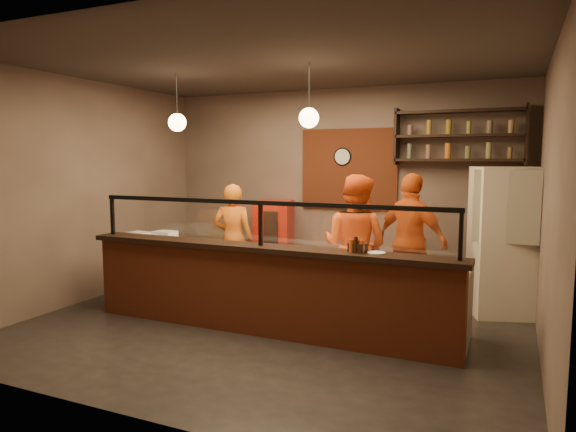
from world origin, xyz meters
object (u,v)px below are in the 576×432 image
at_px(fridge, 505,241).
at_px(pizza_dough, 323,257).
at_px(red_cooler, 274,241).
at_px(pepper_mill, 356,245).
at_px(cook_mid, 355,246).
at_px(condiment_caddy, 358,248).
at_px(cook_left, 233,239).
at_px(wall_clock, 343,157).
at_px(cook_right, 411,241).

height_order(fridge, pizza_dough, fridge).
bearing_deg(red_cooler, fridge, -18.32).
bearing_deg(fridge, pepper_mill, -142.94).
relative_size(fridge, pepper_mill, 11.11).
bearing_deg(cook_mid, condiment_caddy, 120.21).
distance_m(cook_left, fridge, 3.85).
height_order(wall_clock, cook_left, wall_clock).
height_order(wall_clock, pepper_mill, wall_clock).
height_order(cook_mid, pizza_dough, cook_mid).
xyz_separation_m(wall_clock, cook_mid, (0.72, -1.67, -1.17)).
bearing_deg(cook_right, cook_left, 30.97).
bearing_deg(cook_mid, pizza_dough, 88.63).
xyz_separation_m(cook_mid, fridge, (1.78, 0.92, 0.05)).
xyz_separation_m(cook_mid, red_cooler, (-1.82, 1.36, -0.25)).
xyz_separation_m(cook_left, pizza_dough, (1.84, -1.07, 0.06)).
xyz_separation_m(fridge, pepper_mill, (-1.45, -2.03, 0.17)).
xyz_separation_m(cook_right, red_cooler, (-2.42, 0.68, -0.25)).
relative_size(wall_clock, cook_mid, 0.16).
height_order(cook_left, fridge, fridge).
bearing_deg(condiment_caddy, wall_clock, 111.25).
xyz_separation_m(cook_left, fridge, (3.80, 0.58, 0.13)).
bearing_deg(pizza_dough, cook_mid, 76.39).
height_order(fridge, pepper_mill, fridge).
bearing_deg(red_cooler, wall_clock, 4.18).
height_order(cook_right, pepper_mill, cook_right).
height_order(cook_mid, pepper_mill, cook_mid).
bearing_deg(wall_clock, pizza_dough, -77.26).
height_order(fridge, red_cooler, fridge).
height_order(wall_clock, condiment_caddy, wall_clock).
height_order(red_cooler, pepper_mill, red_cooler).
bearing_deg(wall_clock, condiment_caddy, -68.75).
distance_m(cook_mid, pepper_mill, 1.18).
distance_m(cook_right, pizza_dough, 1.60).
relative_size(pizza_dough, condiment_caddy, 2.97).
xyz_separation_m(cook_mid, pepper_mill, (0.34, -1.11, 0.21)).
xyz_separation_m(red_cooler, pepper_mill, (2.16, -2.47, 0.46)).
relative_size(cook_mid, pizza_dough, 3.56).
bearing_deg(cook_mid, cook_left, 2.54).
bearing_deg(fridge, cook_left, 171.12).
xyz_separation_m(fridge, pizza_dough, (-1.96, -1.65, -0.07)).
bearing_deg(pepper_mill, wall_clock, 110.79).
distance_m(wall_clock, cook_mid, 2.16).
bearing_deg(cook_mid, red_cooler, -24.44).
distance_m(cook_mid, fridge, 2.01).
xyz_separation_m(cook_right, pizza_dough, (-0.78, -1.40, -0.03)).
distance_m(cook_left, pizza_dough, 2.13).
bearing_deg(pepper_mill, cook_left, 148.31).
xyz_separation_m(cook_mid, pizza_dough, (-0.18, -0.72, -0.03)).
relative_size(wall_clock, condiment_caddy, 1.70).
relative_size(cook_mid, red_cooler, 1.36).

